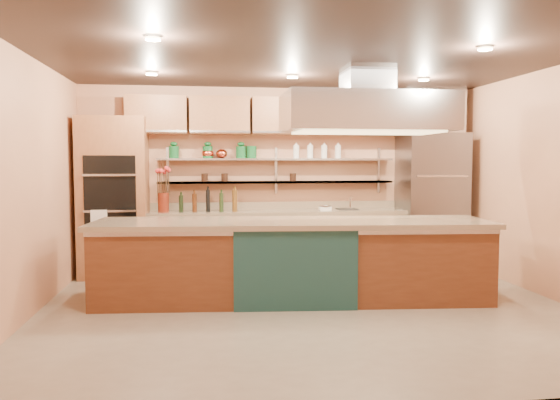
{
  "coord_description": "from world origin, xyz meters",
  "views": [
    {
      "loc": [
        -1.15,
        -5.93,
        1.66
      ],
      "look_at": [
        -0.19,
        1.0,
        1.17
      ],
      "focal_mm": 35.0,
      "sensor_mm": 36.0,
      "label": 1
    }
  ],
  "objects": [
    {
      "name": "kitchen_scale",
      "position": [
        0.66,
        2.15,
        0.98
      ],
      "size": [
        0.21,
        0.18,
        0.1
      ],
      "primitive_type": "cube",
      "rotation": [
        0.0,
        0.0,
        0.35
      ],
      "color": "white",
      "rests_on": "back_counter"
    },
    {
      "name": "upper_cabinets",
      "position": [
        0.0,
        2.32,
        2.35
      ],
      "size": [
        4.6,
        0.36,
        0.55
      ],
      "primitive_type": "cube",
      "color": "#975B37",
      "rests_on": "wall_back"
    },
    {
      "name": "oven_stack",
      "position": [
        -2.45,
        2.18,
        1.15
      ],
      "size": [
        0.95,
        0.64,
        2.3
      ],
      "primitive_type": "cube",
      "color": "#975B37",
      "rests_on": "floor"
    },
    {
      "name": "floor",
      "position": [
        0.0,
        0.0,
        -0.01
      ],
      "size": [
        6.0,
        5.0,
        0.02
      ],
      "primitive_type": "cube",
      "color": "gray",
      "rests_on": "ground"
    },
    {
      "name": "wall_back",
      "position": [
        0.0,
        2.5,
        1.4
      ],
      "size": [
        6.0,
        0.04,
        2.8
      ],
      "primitive_type": "cube",
      "color": "tan",
      "rests_on": "floor"
    },
    {
      "name": "wall_shelf_lower",
      "position": [
        -0.05,
        2.37,
        1.35
      ],
      "size": [
        3.6,
        0.26,
        0.03
      ],
      "primitive_type": "cube",
      "color": "#ACAFB3",
      "rests_on": "wall_back"
    },
    {
      "name": "green_canister",
      "position": [
        -0.44,
        2.37,
        1.81
      ],
      "size": [
        0.19,
        0.19,
        0.18
      ],
      "primitive_type": "cylinder",
      "rotation": [
        0.0,
        0.0,
        -0.32
      ],
      "color": "#104E22",
      "rests_on": "wall_shelf_upper"
    },
    {
      "name": "wall_shelf_upper",
      "position": [
        -0.05,
        2.37,
        1.7
      ],
      "size": [
        3.6,
        0.26,
        0.03
      ],
      "primitive_type": "cube",
      "color": "#ACAFB3",
      "rests_on": "wall_back"
    },
    {
      "name": "ceiling",
      "position": [
        0.0,
        0.0,
        2.8
      ],
      "size": [
        6.0,
        5.0,
        0.02
      ],
      "primitive_type": "cube",
      "color": "black",
      "rests_on": "wall_back"
    },
    {
      "name": "bar_faucet",
      "position": [
        1.08,
        2.25,
        1.03
      ],
      "size": [
        0.04,
        0.04,
        0.2
      ],
      "primitive_type": "cylinder",
      "rotation": [
        0.0,
        0.0,
        -0.37
      ],
      "color": "white",
      "rests_on": "back_counter"
    },
    {
      "name": "wall_left",
      "position": [
        -3.0,
        0.0,
        1.4
      ],
      "size": [
        0.04,
        5.0,
        2.8
      ],
      "primitive_type": "cube",
      "color": "tan",
      "rests_on": "floor"
    },
    {
      "name": "island",
      "position": [
        -0.11,
        0.47,
        0.48
      ],
      "size": [
        4.68,
        1.38,
        0.96
      ],
      "primitive_type": "cube",
      "rotation": [
        0.0,
        0.0,
        -0.08
      ],
      "color": "brown",
      "rests_on": "floor"
    },
    {
      "name": "copper_kettle",
      "position": [
        -0.89,
        2.37,
        1.78
      ],
      "size": [
        0.22,
        0.22,
        0.14
      ],
      "primitive_type": "ellipsoid",
      "rotation": [
        0.0,
        0.0,
        -0.35
      ],
      "color": "#CD4C2F",
      "rests_on": "wall_shelf_upper"
    },
    {
      "name": "range_hood",
      "position": [
        0.79,
        0.47,
        2.25
      ],
      "size": [
        2.0,
        1.0,
        0.45
      ],
      "primitive_type": "cube",
      "color": "#ACAFB3",
      "rests_on": "ceiling"
    },
    {
      "name": "ceiling_downlights",
      "position": [
        0.0,
        0.2,
        2.77
      ],
      "size": [
        4.0,
        2.8,
        0.02
      ],
      "primitive_type": "cube",
      "color": "#FFE5A5",
      "rests_on": "ceiling"
    },
    {
      "name": "refrigerator",
      "position": [
        2.35,
        2.14,
        1.05
      ],
      "size": [
        0.95,
        0.72,
        2.1
      ],
      "primitive_type": "cube",
      "color": "slate",
      "rests_on": "floor"
    },
    {
      "name": "oil_bottle_cluster",
      "position": [
        -1.1,
        2.15,
        1.07
      ],
      "size": [
        0.93,
        0.38,
        0.29
      ],
      "primitive_type": "cube",
      "rotation": [
        0.0,
        0.0,
        -0.13
      ],
      "color": "black",
      "rests_on": "back_counter"
    },
    {
      "name": "back_counter",
      "position": [
        -0.05,
        2.2,
        0.47
      ],
      "size": [
        3.84,
        0.64,
        0.93
      ],
      "primitive_type": "cube",
      "color": "tan",
      "rests_on": "floor"
    },
    {
      "name": "flower_vase",
      "position": [
        -1.75,
        2.15,
        1.07
      ],
      "size": [
        0.19,
        0.19,
        0.28
      ],
      "primitive_type": "cylinder",
      "rotation": [
        0.0,
        0.0,
        0.22
      ],
      "color": "#621C0E",
      "rests_on": "back_counter"
    },
    {
      "name": "wall_right",
      "position": [
        3.0,
        0.0,
        1.4
      ],
      "size": [
        0.04,
        5.0,
        2.8
      ],
      "primitive_type": "cube",
      "color": "tan",
      "rests_on": "floor"
    },
    {
      "name": "wall_front",
      "position": [
        0.0,
        -2.5,
        1.4
      ],
      "size": [
        6.0,
        0.04,
        2.8
      ],
      "primitive_type": "cube",
      "color": "tan",
      "rests_on": "floor"
    }
  ]
}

